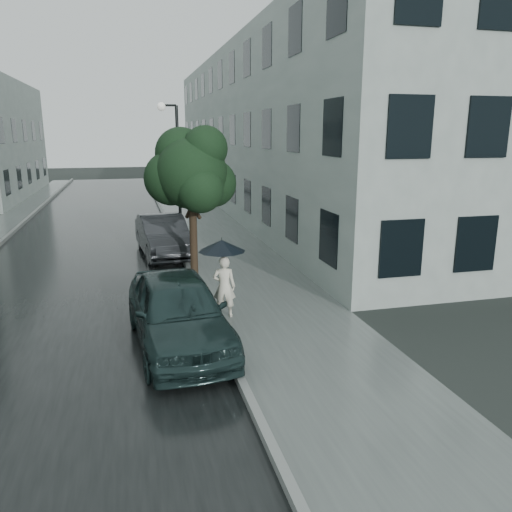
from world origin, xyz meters
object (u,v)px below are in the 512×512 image
object	(u,v)px
lamp_post	(175,168)
car_near	(178,311)
car_far	(163,235)
pedestrian	(224,286)
street_tree	(191,172)

from	to	relation	value
lamp_post	car_near	xyz separation A→B (m)	(-0.89, -9.35, -2.37)
car_far	car_near	bearing A→B (deg)	-97.53
pedestrian	car_far	size ratio (longest dim) A/B	0.34
lamp_post	car_far	xyz separation A→B (m)	(-0.61, -0.95, -2.42)
street_tree	lamp_post	bearing A→B (deg)	92.08
lamp_post	car_far	distance (m)	2.67
street_tree	car_near	distance (m)	6.06
street_tree	car_near	size ratio (longest dim) A/B	1.02
street_tree	car_far	xyz separation A→B (m)	(-0.75, 2.97, -2.54)
lamp_post	street_tree	bearing A→B (deg)	-79.56
car_near	pedestrian	bearing A→B (deg)	44.77
street_tree	car_far	world-z (taller)	street_tree
pedestrian	lamp_post	size ratio (longest dim) A/B	0.28
lamp_post	car_far	size ratio (longest dim) A/B	1.24
pedestrian	car_near	xyz separation A→B (m)	(-1.28, -1.50, 0.02)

